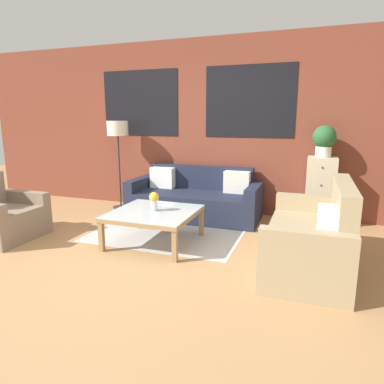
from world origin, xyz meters
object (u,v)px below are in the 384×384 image
at_px(couch_dark, 195,199).
at_px(flower_vase, 154,200).
at_px(armchair_corner, 2,217).
at_px(coffee_table, 154,215).
at_px(drawer_cabinet, 320,191).
at_px(floor_lamp, 118,133).
at_px(potted_plant, 324,139).
at_px(settee_vintage, 312,240).

relative_size(couch_dark, flower_vase, 8.72).
relative_size(couch_dark, armchair_corner, 2.43).
xyz_separation_m(coffee_table, drawer_cabinet, (1.95, 1.52, 0.14)).
bearing_deg(floor_lamp, armchair_corner, -108.96).
relative_size(armchair_corner, drawer_cabinet, 0.84).
bearing_deg(potted_plant, drawer_cabinet, -90.00).
height_order(coffee_table, flower_vase, flower_vase).
bearing_deg(floor_lamp, settee_vintage, -25.23).
xyz_separation_m(couch_dark, coffee_table, (-0.09, -1.31, 0.08)).
xyz_separation_m(drawer_cabinet, flower_vase, (-1.95, -1.52, 0.06)).
xyz_separation_m(couch_dark, settee_vintage, (1.78, -1.43, 0.03)).
bearing_deg(potted_plant, settee_vintage, -92.77).
bearing_deg(settee_vintage, floor_lamp, 154.77).
bearing_deg(armchair_corner, coffee_table, 14.03).
bearing_deg(floor_lamp, flower_vase, -46.17).
distance_m(floor_lamp, potted_plant, 3.27).
height_order(floor_lamp, drawer_cabinet, floor_lamp).
bearing_deg(couch_dark, settee_vintage, -38.76).
height_order(coffee_table, floor_lamp, floor_lamp).
bearing_deg(armchair_corner, drawer_cabinet, 27.25).
height_order(armchair_corner, flower_vase, armchair_corner).
xyz_separation_m(couch_dark, potted_plant, (1.86, 0.22, 0.97)).
xyz_separation_m(couch_dark, flower_vase, (-0.09, -1.30, 0.28)).
bearing_deg(floor_lamp, couch_dark, -3.09).
relative_size(settee_vintage, flower_vase, 6.80).
xyz_separation_m(coffee_table, potted_plant, (1.95, 1.52, 0.89)).
xyz_separation_m(settee_vintage, floor_lamp, (-3.19, 1.50, 0.99)).
relative_size(armchair_corner, floor_lamp, 0.56).
xyz_separation_m(armchair_corner, coffee_table, (1.97, 0.49, 0.09)).
relative_size(couch_dark, drawer_cabinet, 2.05).
height_order(drawer_cabinet, flower_vase, drawer_cabinet).
bearing_deg(settee_vintage, armchair_corner, -174.48).
bearing_deg(drawer_cabinet, coffee_table, -141.96).
xyz_separation_m(armchair_corner, potted_plant, (3.91, 2.02, 0.97)).
distance_m(drawer_cabinet, flower_vase, 2.47).
bearing_deg(flower_vase, couch_dark, 86.03).
bearing_deg(couch_dark, drawer_cabinet, 6.71).
bearing_deg(couch_dark, floor_lamp, 176.91).
height_order(armchair_corner, potted_plant, potted_plant).
distance_m(coffee_table, potted_plant, 2.63).
distance_m(settee_vintage, floor_lamp, 3.66).
height_order(coffee_table, drawer_cabinet, drawer_cabinet).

